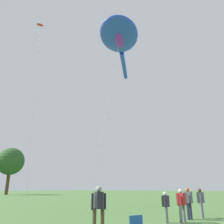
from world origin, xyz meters
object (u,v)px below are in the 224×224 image
object	(u,v)px
big_show_kite	(119,37)
person_redhead_woman	(166,205)
person_brown_coat	(188,201)
small_kite_streamer_purple	(40,29)
person_tall_center	(181,203)
person_child_front	(201,201)
tree_pine_center	(11,161)
person_dark_jacket	(99,205)

from	to	relation	value
big_show_kite	person_redhead_woman	distance (m)	18.05
person_brown_coat	small_kite_streamer_purple	distance (m)	22.13
big_show_kite	person_redhead_woman	xyz separation A→B (m)	(-5.17, -6.46, -16.04)
person_tall_center	small_kite_streamer_purple	bearing A→B (deg)	13.26
person_tall_center	big_show_kite	bearing A→B (deg)	-22.07
person_child_front	tree_pine_center	bearing A→B (deg)	-42.43
tree_pine_center	big_show_kite	bearing A→B (deg)	-109.13
person_child_front	person_brown_coat	xyz separation A→B (m)	(-1.06, 0.34, 0.02)
big_show_kite	person_tall_center	distance (m)	18.02
person_child_front	person_redhead_woman	world-z (taller)	person_child_front
big_show_kite	person_brown_coat	world-z (taller)	big_show_kite
person_brown_coat	person_tall_center	xyz separation A→B (m)	(-1.32, -0.12, -0.04)
person_dark_jacket	tree_pine_center	xyz separation A→B (m)	(27.15, 56.95, 7.93)
big_show_kite	tree_pine_center	xyz separation A→B (m)	(17.82, 51.37, -7.96)
person_child_front	person_tall_center	world-z (taller)	person_child_front
person_dark_jacket	person_child_front	bearing A→B (deg)	-71.49
person_tall_center	tree_pine_center	xyz separation A→B (m)	(22.34, 58.40, 8.00)
person_brown_coat	tree_pine_center	world-z (taller)	tree_pine_center
person_dark_jacket	person_redhead_woman	distance (m)	4.25
person_dark_jacket	person_child_front	distance (m)	7.38
small_kite_streamer_purple	tree_pine_center	world-z (taller)	small_kite_streamer_purple
person_tall_center	tree_pine_center	distance (m)	63.04
big_show_kite	person_tall_center	bearing A→B (deg)	27.20
big_show_kite	person_child_front	bearing A→B (deg)	43.50
person_tall_center	person_dark_jacket	bearing A→B (deg)	83.84
person_brown_coat	small_kite_streamer_purple	xyz separation A→B (m)	(-1.95, 13.89, 17.11)
tree_pine_center	person_redhead_woman	bearing A→B (deg)	-111.68
person_brown_coat	big_show_kite	bearing A→B (deg)	-20.29
person_redhead_woman	tree_pine_center	size ratio (longest dim) A/B	0.11
person_tall_center	tree_pine_center	world-z (taller)	tree_pine_center
person_brown_coat	person_tall_center	size ratio (longest dim) A/B	1.04
big_show_kite	person_brown_coat	size ratio (longest dim) A/B	10.65
person_dark_jacket	person_tall_center	distance (m)	5.02
big_show_kite	small_kite_streamer_purple	xyz separation A→B (m)	(-5.15, 6.97, 1.19)
person_tall_center	person_redhead_woman	size ratio (longest dim) A/B	1.09
small_kite_streamer_purple	person_redhead_woman	bearing A→B (deg)	-66.07
person_child_front	person_dark_jacket	bearing A→B (deg)	53.19
tree_pine_center	person_brown_coat	bearing A→B (deg)	-109.83
person_dark_jacket	person_brown_coat	size ratio (longest dim) A/B	1.03
person_dark_jacket	tree_pine_center	distance (m)	63.58
person_tall_center	small_kite_streamer_purple	size ratio (longest dim) A/B	0.08
person_brown_coat	person_redhead_woman	xyz separation A→B (m)	(-1.97, 0.45, -0.11)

